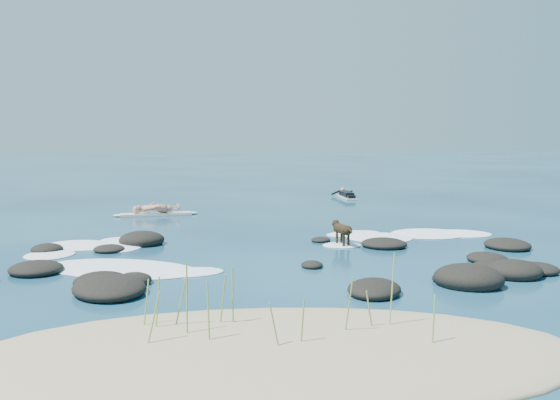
{
  "coord_description": "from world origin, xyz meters",
  "views": [
    {
      "loc": [
        -0.49,
        -16.84,
        3.2
      ],
      "look_at": [
        0.76,
        4.0,
        0.9
      ],
      "focal_mm": 40.0,
      "sensor_mm": 36.0,
      "label": 1
    }
  ],
  "objects": [
    {
      "name": "breaking_foam",
      "position": [
        -0.22,
        0.27,
        0.01
      ],
      "size": [
        13.75,
        7.23,
        0.12
      ],
      "color": "white",
      "rests_on": "ground"
    },
    {
      "name": "paddling_surfer_rig",
      "position": [
        4.5,
        12.8,
        0.15
      ],
      "size": [
        1.12,
        2.51,
        0.43
      ],
      "rotation": [
        0.0,
        0.0,
        1.66
      ],
      "color": "silver",
      "rests_on": "ground"
    },
    {
      "name": "ground",
      "position": [
        0.0,
        0.0,
        0.0
      ],
      "size": [
        160.0,
        160.0,
        0.0
      ],
      "primitive_type": "plane",
      "color": "#0A2642",
      "rests_on": "ground"
    },
    {
      "name": "dune_grass",
      "position": [
        -0.3,
        -7.91,
        0.6
      ],
      "size": [
        4.25,
        1.31,
        1.23
      ],
      "color": "olive",
      "rests_on": "ground"
    },
    {
      "name": "dog",
      "position": [
        2.27,
        0.26,
        0.48
      ],
      "size": [
        0.53,
        1.1,
        0.72
      ],
      "rotation": [
        0.0,
        0.0,
        1.91
      ],
      "color": "black",
      "rests_on": "ground"
    },
    {
      "name": "standing_surfer_rig",
      "position": [
        -3.81,
        7.06,
        0.72
      ],
      "size": [
        3.21,
        1.1,
        1.83
      ],
      "rotation": [
        0.0,
        0.0,
        0.21
      ],
      "color": "beige",
      "rests_on": "ground"
    },
    {
      "name": "reef_rocks",
      "position": [
        0.44,
        -2.78,
        0.1
      ],
      "size": [
        14.59,
        7.29,
        0.61
      ],
      "color": "black",
      "rests_on": "ground"
    },
    {
      "name": "sand_dune",
      "position": [
        0.0,
        -8.2,
        0.0
      ],
      "size": [
        9.0,
        4.4,
        0.6
      ],
      "primitive_type": "ellipsoid",
      "color": "#9E8966",
      "rests_on": "ground"
    }
  ]
}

